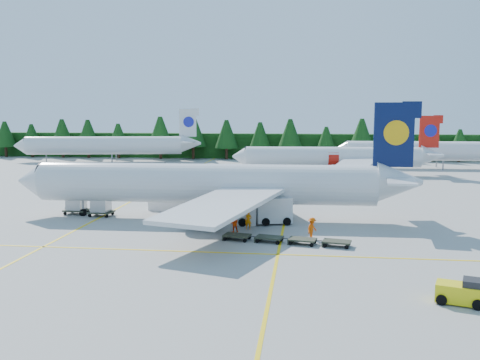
# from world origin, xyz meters

# --- Properties ---
(ground) EXTENTS (320.00, 320.00, 0.00)m
(ground) POSITION_xyz_m (0.00, 0.00, 0.00)
(ground) COLOR #9B9C96
(ground) RESTS_ON ground
(taxi_stripe_a) EXTENTS (0.25, 120.00, 0.01)m
(taxi_stripe_a) POSITION_xyz_m (-14.00, 20.00, 0.01)
(taxi_stripe_a) COLOR yellow
(taxi_stripe_a) RESTS_ON ground
(taxi_stripe_b) EXTENTS (0.25, 120.00, 0.01)m
(taxi_stripe_b) POSITION_xyz_m (6.00, 20.00, 0.01)
(taxi_stripe_b) COLOR yellow
(taxi_stripe_b) RESTS_ON ground
(taxi_stripe_cross) EXTENTS (80.00, 0.25, 0.01)m
(taxi_stripe_cross) POSITION_xyz_m (0.00, -6.00, 0.01)
(taxi_stripe_cross) COLOR yellow
(taxi_stripe_cross) RESTS_ON ground
(treeline_hedge) EXTENTS (220.00, 4.00, 6.00)m
(treeline_hedge) POSITION_xyz_m (0.00, 82.00, 3.00)
(treeline_hedge) COLOR black
(treeline_hedge) RESTS_ON ground
(airliner_navy) EXTENTS (42.52, 34.99, 12.36)m
(airliner_navy) POSITION_xyz_m (-3.27, 7.67, 3.72)
(airliner_navy) COLOR silver
(airliner_navy) RESTS_ON ground
(airliner_red) EXTENTS (36.72, 30.14, 10.67)m
(airliner_red) POSITION_xyz_m (12.28, 48.96, 3.21)
(airliner_red) COLOR silver
(airliner_red) RESTS_ON ground
(airliner_far_left) EXTENTS (40.91, 10.65, 11.98)m
(airliner_far_left) POSITION_xyz_m (-38.61, 68.73, 3.76)
(airliner_far_left) COLOR silver
(airliner_far_left) RESTS_ON ground
(airliner_far_right) EXTENTS (39.16, 4.52, 11.39)m
(airliner_far_right) POSITION_xyz_m (31.83, 62.99, 3.57)
(airliner_far_right) COLOR silver
(airliner_far_right) RESTS_ON ground
(airstairs) EXTENTS (5.15, 6.99, 4.23)m
(airstairs) POSITION_xyz_m (-7.40, 12.42, 0.92)
(airstairs) COLOR silver
(airstairs) RESTS_ON ground
(service_truck) EXTENTS (6.05, 3.37, 2.76)m
(service_truck) POSITION_xyz_m (3.89, 5.65, 1.37)
(service_truck) COLOR white
(service_truck) RESTS_ON ground
(baggage_tug) EXTENTS (3.10, 2.27, 1.49)m
(baggage_tug) POSITION_xyz_m (17.53, -15.73, 0.73)
(baggage_tug) COLOR yellow
(baggage_tug) RESTS_ON ground
(dolly_train) EXTENTS (11.35, 3.16, 0.14)m
(dolly_train) POSITION_xyz_m (6.48, -2.20, 0.44)
(dolly_train) COLOR #313526
(dolly_train) RESTS_ON ground
(uld_pair) EXTENTS (5.82, 2.86, 1.95)m
(uld_pair) POSITION_xyz_m (-15.78, 7.91, 1.31)
(uld_pair) COLOR #313526
(uld_pair) RESTS_ON ground
(crew_a) EXTENTS (0.69, 0.48, 1.82)m
(crew_a) POSITION_xyz_m (2.64, 2.87, 0.91)
(crew_a) COLOR orange
(crew_a) RESTS_ON ground
(crew_b) EXTENTS (0.94, 0.80, 1.70)m
(crew_b) POSITION_xyz_m (1.42, 1.55, 0.85)
(crew_b) COLOR #FF3D05
(crew_b) RESTS_ON ground
(crew_c) EXTENTS (0.91, 1.00, 2.01)m
(crew_c) POSITION_xyz_m (8.77, -0.54, 1.01)
(crew_c) COLOR #DF4C04
(crew_c) RESTS_ON ground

